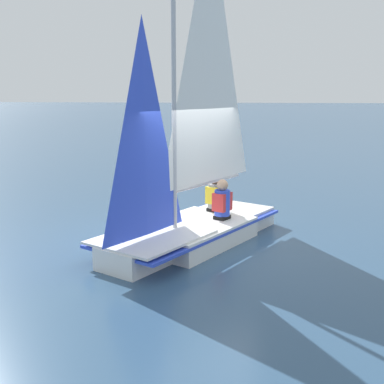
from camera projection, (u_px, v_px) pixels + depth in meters
ground_plane at (192, 243)px, 9.12m from camera, size 260.00×260.00×0.00m
sailboat_main at (193, 197)px, 8.96m from camera, size 4.35×3.32×6.11m
sailor_helm at (222, 207)px, 9.31m from camera, size 0.42×0.41×1.16m
sailor_crew at (215, 200)px, 9.94m from camera, size 0.42×0.41×1.16m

